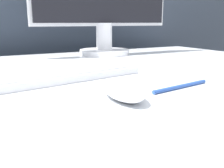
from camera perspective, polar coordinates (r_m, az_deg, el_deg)
The scene contains 4 objects.
partition_panel at distance 1.26m, azimuth -15.94°, elevation 3.86°, with size 5.00×0.03×1.36m.
computer_mouse_near at distance 0.44m, azimuth 2.28°, elevation -1.18°, with size 0.07×0.13×0.03m.
keyboard at distance 0.62m, azimuth -12.80°, elevation 2.16°, with size 0.42×0.20×0.02m.
pen at distance 0.53m, azimuth 14.77°, elevation -0.51°, with size 0.15×0.03×0.01m.
Camera 1 is at (-0.27, -0.57, 0.88)m, focal length 42.00 mm.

